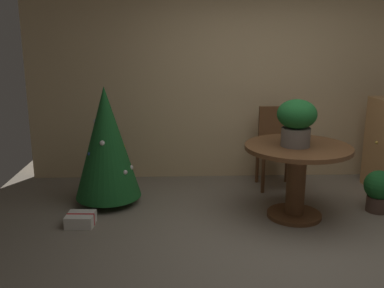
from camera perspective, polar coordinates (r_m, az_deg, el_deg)
name	(u,v)px	position (r m, az deg, el deg)	size (l,w,h in m)	color
ground_plane	(300,251)	(4.04, 14.06, -13.63)	(6.60, 6.60, 0.00)	#756B5B
back_wall_panel	(259,80)	(5.76, 8.82, 8.40)	(6.00, 0.10, 2.60)	tan
round_dining_table	(297,167)	(4.56, 13.70, -3.00)	(1.08, 1.08, 0.78)	brown
flower_vase	(296,120)	(4.41, 13.65, 3.11)	(0.39, 0.39, 0.47)	#665B51
wooden_chair_far	(275,142)	(5.49, 10.94, 0.20)	(0.43, 0.43, 1.00)	brown
holiday_tree	(106,143)	(4.85, -11.26, 0.18)	(0.73, 0.73, 1.33)	brown
gift_box_cream	(81,219)	(4.54, -14.51, -9.64)	(0.29, 0.26, 0.12)	silver
potted_plant	(379,189)	(5.08, 23.47, -5.51)	(0.32, 0.32, 0.46)	#4C382D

